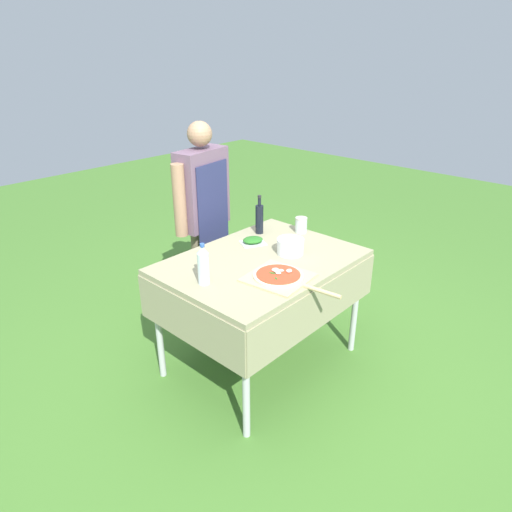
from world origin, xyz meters
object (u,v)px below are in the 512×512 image
object	(u,v)px
person_cook	(204,208)
mixing_tub	(290,246)
herb_container	(253,240)
pizza_on_peel	(280,277)
oil_bottle	(259,218)
prep_table	(261,271)
sauce_jar	(301,226)
water_bottle	(203,265)

from	to	relation	value
person_cook	mixing_tub	distance (m)	0.82
herb_container	pizza_on_peel	bearing A→B (deg)	-120.43
pizza_on_peel	oil_bottle	world-z (taller)	oil_bottle
prep_table	sauce_jar	xyz separation A→B (m)	(0.54, 0.10, 0.13)
pizza_on_peel	oil_bottle	size ratio (longest dim) A/B	2.09
herb_container	mixing_tub	bearing A→B (deg)	-81.65
person_cook	herb_container	bearing A→B (deg)	78.29
prep_table	pizza_on_peel	size ratio (longest dim) A/B	2.12
prep_table	mixing_tub	world-z (taller)	mixing_tub
person_cook	pizza_on_peel	size ratio (longest dim) A/B	2.64
mixing_tub	sauce_jar	xyz separation A→B (m)	(0.34, 0.18, -0.00)
prep_table	sauce_jar	distance (m)	0.56
person_cook	sauce_jar	xyz separation A→B (m)	(0.35, -0.64, -0.07)
herb_container	person_cook	bearing A→B (deg)	86.61
pizza_on_peel	herb_container	size ratio (longest dim) A/B	2.88
oil_bottle	sauce_jar	size ratio (longest dim) A/B	2.53
water_bottle	mixing_tub	bearing A→B (deg)	-8.64
prep_table	person_cook	distance (m)	0.79
oil_bottle	pizza_on_peel	bearing A→B (deg)	-128.32
oil_bottle	mixing_tub	distance (m)	0.41
herb_container	mixing_tub	xyz separation A→B (m)	(0.04, -0.29, 0.03)
pizza_on_peel	water_bottle	distance (m)	0.45
pizza_on_peel	water_bottle	size ratio (longest dim) A/B	2.40
water_bottle	mixing_tub	world-z (taller)	water_bottle
herb_container	mixing_tub	world-z (taller)	mixing_tub
herb_container	mixing_tub	size ratio (longest dim) A/B	1.17
sauce_jar	pizza_on_peel	bearing A→B (deg)	-151.58
prep_table	person_cook	xyz separation A→B (m)	(0.18, 0.74, 0.21)
prep_table	water_bottle	distance (m)	0.50
pizza_on_peel	oil_bottle	xyz separation A→B (m)	(0.45, 0.57, 0.10)
pizza_on_peel	mixing_tub	world-z (taller)	mixing_tub
sauce_jar	mixing_tub	bearing A→B (deg)	-152.79
mixing_tub	prep_table	bearing A→B (deg)	158.72
pizza_on_peel	mixing_tub	distance (m)	0.37
person_cook	pizza_on_peel	bearing A→B (deg)	64.58
person_cook	mixing_tub	bearing A→B (deg)	82.45
pizza_on_peel	mixing_tub	xyz separation A→B (m)	(0.32, 0.18, 0.04)
water_bottle	mixing_tub	xyz separation A→B (m)	(0.65, -0.10, -0.06)
mixing_tub	sauce_jar	bearing A→B (deg)	27.21
pizza_on_peel	prep_table	bearing A→B (deg)	56.98
person_cook	pizza_on_peel	xyz separation A→B (m)	(-0.31, -1.00, -0.11)
water_bottle	sauce_jar	xyz separation A→B (m)	(0.99, 0.08, -0.07)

